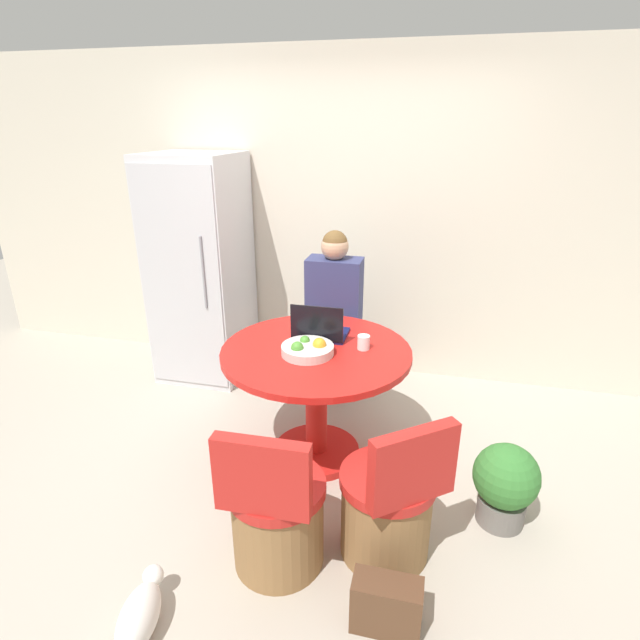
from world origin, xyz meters
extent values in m
plane|color=#B2A899|center=(0.00, 0.00, 0.00)|extent=(12.00, 12.00, 0.00)
cube|color=beige|center=(0.00, 1.59, 1.30)|extent=(7.00, 0.06, 2.60)
cube|color=silver|center=(-1.14, 1.19, 0.92)|extent=(0.68, 0.69, 1.84)
cube|color=silver|center=(-1.14, 0.84, 0.92)|extent=(0.66, 0.01, 1.73)
cylinder|color=gray|center=(-0.93, 0.82, 1.01)|extent=(0.02, 0.02, 0.55)
cylinder|color=red|center=(0.08, 0.23, 0.03)|extent=(0.56, 0.56, 0.05)
cylinder|color=red|center=(0.08, 0.23, 0.39)|extent=(0.14, 0.14, 0.68)
cylinder|color=red|center=(0.08, 0.23, 0.75)|extent=(1.16, 1.16, 0.04)
cylinder|color=olive|center=(0.61, -0.45, 0.21)|extent=(0.45, 0.45, 0.42)
cylinder|color=red|center=(0.61, -0.45, 0.45)|extent=(0.47, 0.47, 0.06)
cube|color=red|center=(0.73, -0.60, 0.66)|extent=(0.38, 0.32, 0.37)
cylinder|color=olive|center=(0.10, -0.64, 0.21)|extent=(0.45, 0.45, 0.42)
cylinder|color=red|center=(0.10, -0.64, 0.45)|extent=(0.47, 0.47, 0.06)
cube|color=red|center=(0.11, -0.83, 0.66)|extent=(0.43, 0.08, 0.37)
cube|color=#2D2D38|center=(0.03, 1.13, 0.24)|extent=(0.28, 0.16, 0.48)
cube|color=#2D2D38|center=(0.03, 1.07, 0.55)|extent=(0.32, 0.36, 0.14)
cube|color=navy|center=(0.03, 0.99, 0.88)|extent=(0.40, 0.22, 0.52)
sphere|color=tan|center=(0.03, 0.99, 1.23)|extent=(0.20, 0.20, 0.20)
sphere|color=brown|center=(0.03, 0.99, 1.25)|extent=(0.18, 0.18, 0.18)
cube|color=#141947|center=(0.06, 0.44, 0.78)|extent=(0.33, 0.25, 0.02)
cube|color=black|center=(0.06, 0.31, 0.90)|extent=(0.33, 0.01, 0.22)
cylinder|color=beige|center=(0.05, 0.15, 0.80)|extent=(0.31, 0.31, 0.05)
sphere|color=orange|center=(0.12, 0.16, 0.84)|extent=(0.08, 0.08, 0.08)
sphere|color=#4C9333|center=(0.01, 0.21, 0.83)|extent=(0.06, 0.06, 0.06)
sphere|color=#4C9333|center=(0.00, 0.09, 0.83)|extent=(0.07, 0.07, 0.07)
cylinder|color=white|center=(0.36, 0.30, 0.82)|extent=(0.08, 0.08, 0.09)
ellipsoid|color=white|center=(-0.36, -1.16, 0.09)|extent=(0.22, 0.35, 0.18)
sphere|color=white|center=(-0.39, -0.98, 0.12)|extent=(0.10, 0.10, 0.10)
cylinder|color=slate|center=(1.21, -0.10, 0.08)|extent=(0.25, 0.25, 0.15)
sphere|color=#387A33|center=(1.21, -0.10, 0.30)|extent=(0.35, 0.35, 0.35)
cube|color=brown|center=(0.67, -0.88, 0.13)|extent=(0.30, 0.14, 0.26)
camera|label=1|loc=(0.75, -2.43, 2.07)|focal=28.00mm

